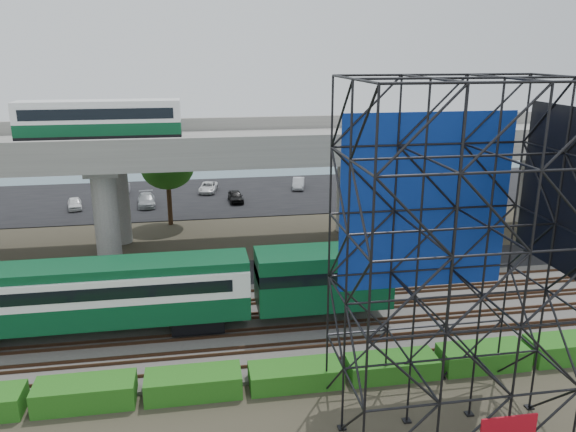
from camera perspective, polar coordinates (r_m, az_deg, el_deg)
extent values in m
plane|color=#474233|center=(32.73, -2.38, -12.79)|extent=(140.00, 140.00, 0.00)
cube|color=slate|center=(34.43, -2.81, -11.03)|extent=(90.00, 12.00, 0.20)
cube|color=black|center=(42.14, -4.19, -5.81)|extent=(90.00, 5.00, 0.08)
cube|color=black|center=(64.45, -6.20, 2.07)|extent=(90.00, 18.00, 0.08)
cube|color=#405D69|center=(85.91, -7.12, 5.66)|extent=(140.00, 40.00, 0.03)
cube|color=#472D1E|center=(30.26, -1.72, -14.82)|extent=(90.00, 0.08, 0.16)
cube|color=#472D1E|center=(31.49, -2.09, -13.47)|extent=(90.00, 0.08, 0.16)
cube|color=#472D1E|center=(31.97, -2.22, -12.98)|extent=(90.00, 0.08, 0.16)
cube|color=#472D1E|center=(33.22, -2.55, -11.77)|extent=(90.00, 0.08, 0.16)
cube|color=#472D1E|center=(33.71, -2.67, -11.32)|extent=(90.00, 0.08, 0.16)
cube|color=#472D1E|center=(34.99, -2.96, -10.23)|extent=(90.00, 0.08, 0.16)
cube|color=#472D1E|center=(35.48, -3.07, -9.83)|extent=(90.00, 0.08, 0.16)
cube|color=#472D1E|center=(36.77, -3.33, -8.84)|extent=(90.00, 0.08, 0.16)
cube|color=#472D1E|center=(37.28, -3.42, -8.48)|extent=(90.00, 0.08, 0.16)
cube|color=#472D1E|center=(38.58, -3.66, -7.59)|extent=(90.00, 0.08, 0.16)
cube|color=black|center=(33.94, -9.13, -10.32)|extent=(3.00, 2.20, 0.90)
cube|color=#094524|center=(34.12, -20.33, -8.91)|extent=(19.00, 3.00, 1.40)
cube|color=white|center=(33.55, -20.57, -6.67)|extent=(19.00, 3.00, 1.50)
cube|color=#094524|center=(33.18, -20.75, -5.08)|extent=(19.00, 2.60, 0.50)
cube|color=black|center=(33.34, -18.89, -6.55)|extent=(15.00, 3.06, 0.70)
cube|color=#094524|center=(33.81, 3.58, -6.23)|extent=(8.00, 3.00, 3.40)
cube|color=#9E9B93|center=(45.09, -5.10, 6.99)|extent=(80.00, 12.00, 1.20)
cube|color=#9E9B93|center=(39.24, -4.46, 7.28)|extent=(80.00, 0.50, 1.10)
cube|color=#9E9B93|center=(50.60, -5.66, 9.33)|extent=(80.00, 0.50, 1.10)
cylinder|color=#9E9B93|center=(43.08, -17.93, -0.50)|extent=(1.80, 1.80, 8.00)
cylinder|color=#9E9B93|center=(49.76, -16.85, 1.83)|extent=(1.80, 1.80, 8.00)
cube|color=#9E9B93|center=(45.59, -17.74, 5.23)|extent=(2.40, 9.00, 0.60)
cylinder|color=#9E9B93|center=(44.63, 8.33, 0.73)|extent=(1.80, 1.80, 8.00)
cylinder|color=#9E9B93|center=(51.12, 5.97, 2.83)|extent=(1.80, 1.80, 8.00)
cube|color=#9E9B93|center=(47.06, 7.23, 6.21)|extent=(2.40, 9.00, 0.60)
cylinder|color=#9E9B93|center=(52.91, 27.25, 1.53)|extent=(1.80, 1.80, 8.00)
cylinder|color=#9E9B93|center=(58.48, 23.26, 3.31)|extent=(1.80, 1.80, 8.00)
cube|color=#9E9B93|center=(54.97, 25.63, 6.20)|extent=(2.40, 9.00, 0.60)
cube|color=black|center=(45.34, -18.40, 7.49)|extent=(12.00, 2.50, 0.70)
cube|color=#094524|center=(45.24, -18.49, 8.49)|extent=(12.00, 2.50, 0.90)
cube|color=white|center=(45.11, -18.62, 9.87)|extent=(12.00, 2.50, 1.30)
cube|color=black|center=(45.11, -18.62, 9.93)|extent=(11.00, 2.56, 0.80)
cube|color=white|center=(45.04, -18.71, 10.88)|extent=(12.00, 2.40, 0.30)
cube|color=navy|center=(26.43, 13.80, 1.32)|extent=(8.10, 0.08, 8.25)
cube|color=black|center=(25.79, 26.00, 2.48)|extent=(0.06, 5.40, 6.75)
cube|color=black|center=(27.85, 15.00, -19.13)|extent=(9.36, 6.36, 0.08)
cube|color=#1B6016|center=(29.10, -19.89, -16.58)|extent=(4.60, 1.80, 1.20)
cube|color=#1B6016|center=(28.58, -9.58, -16.44)|extent=(4.60, 1.80, 1.15)
cube|color=#1B6016|center=(28.94, 0.76, -15.86)|extent=(4.60, 1.80, 1.03)
cube|color=#1B6016|center=(30.12, 10.49, -14.78)|extent=(4.60, 1.80, 1.01)
cube|color=#1B6016|center=(32.01, 19.18, -13.36)|extent=(4.60, 1.80, 1.12)
cube|color=#1B6016|center=(34.53, 26.67, -11.91)|extent=(4.60, 1.80, 1.20)
cylinder|color=#382314|center=(46.44, 12.96, -0.96)|extent=(0.44, 0.44, 4.80)
ellipsoid|color=#1B6016|center=(45.60, 13.21, 2.88)|extent=(4.94, 4.94, 4.18)
cylinder|color=#382314|center=(54.14, -11.96, 1.59)|extent=(0.44, 0.44, 4.80)
ellipsoid|color=#1B6016|center=(53.43, -12.16, 4.91)|extent=(4.94, 4.94, 4.18)
imported|color=black|center=(44.24, -26.55, -5.39)|extent=(5.95, 4.29, 1.50)
imported|color=white|center=(62.58, -20.85, 1.20)|extent=(2.01, 3.55, 1.14)
imported|color=silver|center=(66.66, -16.52, 2.58)|extent=(1.40, 3.96, 1.30)
imported|color=#9FA3A6|center=(61.51, -14.19, 1.60)|extent=(2.12, 4.47, 1.26)
imported|color=silver|center=(66.17, -8.10, 2.92)|extent=(2.54, 4.30, 1.12)
imported|color=black|center=(61.43, -5.35, 2.01)|extent=(1.67, 3.72, 1.24)
imported|color=#B2B3BA|center=(67.23, 1.07, 3.35)|extent=(2.12, 3.99, 1.25)
imported|color=white|center=(63.71, 6.60, 2.46)|extent=(1.84, 4.05, 1.15)
imported|color=#B6B8BF|center=(68.96, 7.20, 3.58)|extent=(2.43, 4.78, 1.29)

